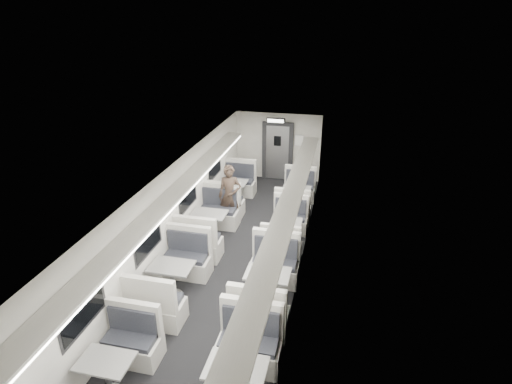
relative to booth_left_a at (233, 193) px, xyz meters
The scene contains 18 objects.
room 3.78m from the booth_left_a, 74.28° to the right, with size 3.24×12.24×2.64m.
booth_left_a is the anchor object (origin of this frame).
booth_left_b 2.24m from the booth_left_a, 90.00° to the right, with size 1.11×2.26×1.21m.
booth_left_c 4.61m from the booth_left_a, 90.00° to the right, with size 1.08×2.18×1.17m.
booth_left_d 7.09m from the booth_left_a, 90.00° to the right, with size 0.99×2.01×1.07m.
booth_right_a 2.00m from the booth_left_a, ahead, with size 1.01×2.05×1.10m.
booth_right_b 2.84m from the booth_left_a, 45.16° to the right, with size 0.96×1.94×1.04m.
booth_right_c 4.86m from the booth_left_a, 65.71° to the right, with size 1.08×2.19×1.17m.
passenger 1.38m from the booth_left_a, 76.89° to the right, with size 0.64×0.42×1.76m, color black.
window_a 1.09m from the booth_left_a, 162.69° to the right, with size 0.02×1.18×0.84m, color black.
window_b 2.59m from the booth_left_a, 101.72° to the right, with size 0.02×1.18×0.84m, color black.
window_c 4.68m from the booth_left_a, 96.12° to the right, with size 0.02×1.18×0.84m, color black.
window_d 6.84m from the booth_left_a, 94.13° to the right, with size 0.02×1.18×0.84m, color black.
luggage_rack_left 4.15m from the booth_left_a, 93.63° to the right, with size 0.46×10.40×0.09m.
luggage_rack_right 4.71m from the booth_left_a, 59.77° to the right, with size 0.46×10.40×0.09m.
vestibule_door 2.66m from the booth_left_a, 67.21° to the left, with size 1.10×0.13×2.10m.
exit_sign 2.86m from the booth_left_a, 62.14° to the left, with size 0.62×0.12×0.16m.
wall_notice 3.15m from the booth_left_a, 53.53° to the left, with size 0.32×0.02×0.40m, color white.
Camera 1 is at (2.24, -7.40, 5.52)m, focal length 28.00 mm.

